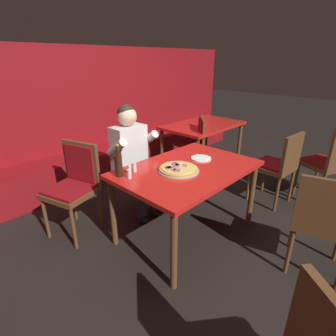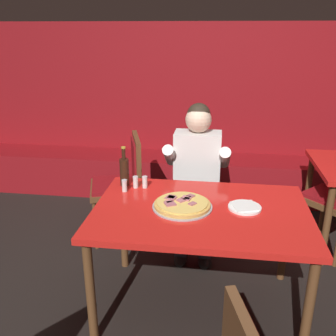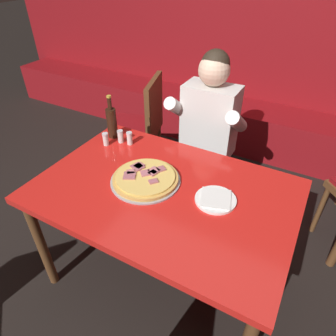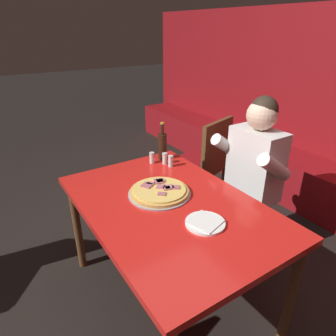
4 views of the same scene
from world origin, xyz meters
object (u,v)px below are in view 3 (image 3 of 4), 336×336
(shaker_black_pepper, at_px, (130,139))
(shaker_parmesan, at_px, (106,140))
(beer_bottle, at_px, (112,122))
(dining_chair_far_left, at_px, (141,122))
(plate_white_paper, at_px, (216,199))
(shaker_oregano, at_px, (121,137))
(diner_seated_blue_shirt, at_px, (204,134))
(pizza, at_px, (145,178))
(main_dining_table, at_px, (164,200))

(shaker_black_pepper, xyz_separation_m, shaker_parmesan, (-0.13, -0.08, 0.00))
(beer_bottle, distance_m, shaker_black_pepper, 0.17)
(dining_chair_far_left, bearing_deg, plate_white_paper, -39.62)
(shaker_oregano, relative_size, diner_seated_blue_shirt, 0.07)
(pizza, distance_m, plate_white_paper, 0.40)
(beer_bottle, distance_m, dining_chair_far_left, 0.66)
(pizza, height_order, beer_bottle, beer_bottle)
(shaker_black_pepper, distance_m, dining_chair_far_left, 0.71)
(shaker_parmesan, xyz_separation_m, diner_seated_blue_shirt, (0.47, 0.51, -0.09))
(shaker_parmesan, bearing_deg, shaker_black_pepper, 33.26)
(diner_seated_blue_shirt, bearing_deg, pizza, -93.81)
(shaker_black_pepper, bearing_deg, main_dining_table, -34.45)
(main_dining_table, relative_size, shaker_parmesan, 15.82)
(shaker_black_pepper, bearing_deg, shaker_parmesan, -146.74)
(shaker_parmesan, xyz_separation_m, dining_chair_far_left, (-0.18, 0.67, -0.23))
(beer_bottle, xyz_separation_m, diner_seated_blue_shirt, (0.50, 0.40, -0.16))
(main_dining_table, height_order, beer_bottle, beer_bottle)
(plate_white_paper, relative_size, shaker_parmesan, 2.44)
(plate_white_paper, height_order, beer_bottle, beer_bottle)
(main_dining_table, relative_size, shaker_black_pepper, 15.82)
(plate_white_paper, distance_m, diner_seated_blue_shirt, 0.76)
(shaker_oregano, bearing_deg, pizza, -36.63)
(shaker_parmesan, height_order, diner_seated_blue_shirt, diner_seated_blue_shirt)
(dining_chair_far_left, bearing_deg, pizza, -54.97)
(pizza, height_order, dining_chair_far_left, dining_chair_far_left)
(main_dining_table, distance_m, pizza, 0.15)
(pizza, distance_m, shaker_parmesan, 0.47)
(pizza, bearing_deg, plate_white_paper, 5.38)
(main_dining_table, distance_m, shaker_parmesan, 0.59)
(plate_white_paper, xyz_separation_m, shaker_oregano, (-0.76, 0.23, 0.03))
(plate_white_paper, relative_size, dining_chair_far_left, 0.22)
(beer_bottle, bearing_deg, shaker_oregano, -21.80)
(dining_chair_far_left, bearing_deg, shaker_oregano, -67.61)
(shaker_oregano, relative_size, dining_chair_far_left, 0.09)
(main_dining_table, bearing_deg, shaker_oregano, 150.16)
(shaker_black_pepper, relative_size, diner_seated_blue_shirt, 0.07)
(pizza, relative_size, plate_white_paper, 1.83)
(main_dining_table, xyz_separation_m, plate_white_paper, (0.27, 0.05, 0.09))
(plate_white_paper, xyz_separation_m, shaker_parmesan, (-0.82, 0.16, 0.03))
(shaker_parmesan, distance_m, dining_chair_far_left, 0.74)
(shaker_oregano, xyz_separation_m, shaker_black_pepper, (0.07, 0.01, 0.00))
(shaker_oregano, distance_m, shaker_black_pepper, 0.07)
(beer_bottle, bearing_deg, dining_chair_far_left, 105.69)
(pizza, distance_m, beer_bottle, 0.55)
(beer_bottle, distance_m, diner_seated_blue_shirt, 0.66)
(beer_bottle, bearing_deg, main_dining_table, -28.67)
(dining_chair_far_left, bearing_deg, diner_seated_blue_shirt, -13.64)
(diner_seated_blue_shirt, bearing_deg, shaker_black_pepper, -128.55)
(shaker_black_pepper, xyz_separation_m, diner_seated_blue_shirt, (0.34, 0.43, -0.09))
(shaker_black_pepper, height_order, diner_seated_blue_shirt, diner_seated_blue_shirt)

